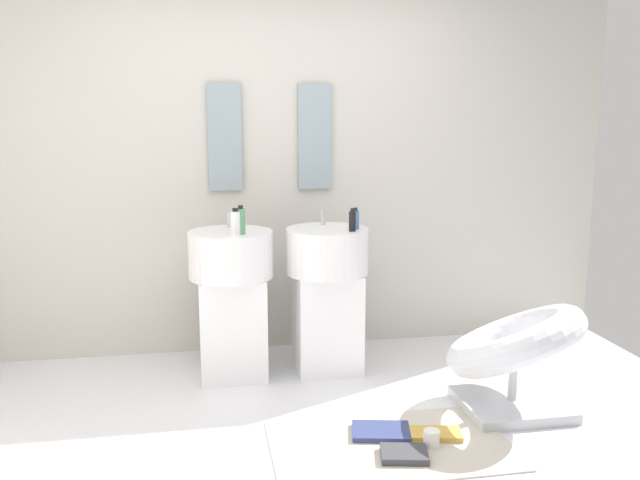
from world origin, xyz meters
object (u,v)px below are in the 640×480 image
magazine_charcoal (404,454)px  coffee_mug (431,438)px  magazine_ochre (434,434)px  lounge_chair (515,349)px  pedestal_sink_left (232,296)px  pedestal_sink_right (327,291)px  soap_bottle_blue (355,219)px  soap_bottle_black (352,221)px  magazine_navy (381,431)px  soap_bottle_white (235,223)px  soap_bottle_green (241,221)px

magazine_charcoal → coffee_mug: (0.16, 0.08, 0.02)m
magazine_ochre → lounge_chair: bearing=36.1°
pedestal_sink_left → pedestal_sink_right: (0.60, 0.00, 0.00)m
magazine_ochre → soap_bottle_blue: bearing=112.2°
pedestal_sink_right → soap_bottle_blue: soap_bottle_blue is taller
soap_bottle_black → magazine_charcoal: bearing=-89.5°
pedestal_sink_left → soap_bottle_black: bearing=-9.9°
pedestal_sink_right → magazine_charcoal: pedestal_sink_right is taller
lounge_chair → pedestal_sink_left: bearing=152.0°
pedestal_sink_left → magazine_navy: size_ratio=3.48×
magazine_navy → soap_bottle_blue: bearing=97.7°
pedestal_sink_left → pedestal_sink_right: size_ratio=1.00×
magazine_navy → soap_bottle_black: soap_bottle_black is taller
magazine_charcoal → pedestal_sink_right: bearing=108.4°
magazine_ochre → magazine_navy: (-0.26, 0.07, 0.00)m
pedestal_sink_left → magazine_navy: (0.69, -0.96, -0.49)m
coffee_mug → magazine_ochre: bearing=63.5°
lounge_chair → magazine_ochre: 0.68m
soap_bottle_white → soap_bottle_blue: soap_bottle_white is taller
magazine_charcoal → soap_bottle_blue: size_ratio=1.67×
pedestal_sink_right → soap_bottle_black: 0.50m
soap_bottle_white → magazine_navy: bearing=-51.3°
soap_bottle_white → magazine_charcoal: bearing=-56.7°
lounge_chair → soap_bottle_black: bearing=138.9°
pedestal_sink_left → magazine_ochre: 1.49m
magazine_charcoal → soap_bottle_blue: soap_bottle_blue is taller
coffee_mug → soap_bottle_blue: (-0.14, 1.08, 0.92)m
magazine_ochre → magazine_charcoal: size_ratio=1.24×
soap_bottle_green → soap_bottle_blue: 0.71m
lounge_chair → soap_bottle_green: size_ratio=6.40×
pedestal_sink_right → soap_bottle_white: 0.76m
soap_bottle_blue → magazine_navy: bearing=-94.6°
magazine_ochre → soap_bottle_white: 1.61m
pedestal_sink_right → soap_bottle_white: bearing=-167.2°
magazine_ochre → soap_bottle_white: size_ratio=1.72×
pedestal_sink_right → magazine_charcoal: size_ratio=4.59×
soap_bottle_white → pedestal_sink_left: bearing=101.1°
lounge_chair → coffee_mug: 0.74m
pedestal_sink_left → soap_bottle_white: (0.03, -0.13, 0.48)m
soap_bottle_black → magazine_navy: bearing=-92.4°
pedestal_sink_right → pedestal_sink_left: bearing=180.0°
coffee_mug → soap_bottle_green: size_ratio=0.48×
magazine_navy → coffee_mug: coffee_mug is taller
pedestal_sink_right → magazine_navy: (0.10, -0.96, -0.49)m
pedestal_sink_right → magazine_ochre: pedestal_sink_right is taller
magazine_ochre → coffee_mug: 0.11m
pedestal_sink_left → soap_bottle_black: 0.87m
lounge_chair → soap_bottle_black: soap_bottle_black is taller
magazine_navy → soap_bottle_black: bearing=99.9°
pedestal_sink_left → soap_bottle_blue: (0.77, -0.05, 0.46)m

